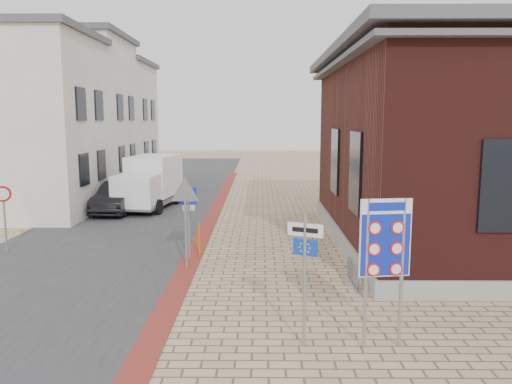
# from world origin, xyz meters

# --- Properties ---
(ground) EXTENTS (120.00, 120.00, 0.00)m
(ground) POSITION_xyz_m (0.00, 0.00, 0.00)
(ground) COLOR tan
(ground) RESTS_ON ground
(road_strip) EXTENTS (7.00, 60.00, 0.02)m
(road_strip) POSITION_xyz_m (-5.50, 15.00, 0.01)
(road_strip) COLOR #38383A
(road_strip) RESTS_ON ground
(curb_strip) EXTENTS (0.60, 40.00, 0.02)m
(curb_strip) POSITION_xyz_m (-2.00, 10.00, 0.01)
(curb_strip) COLOR maroon
(curb_strip) RESTS_ON ground
(brick_building) EXTENTS (13.00, 13.00, 6.80)m
(brick_building) POSITION_xyz_m (8.99, 7.00, 3.49)
(brick_building) COLOR gray
(brick_building) RESTS_ON ground
(townhouse_near) EXTENTS (7.40, 6.40, 8.30)m
(townhouse_near) POSITION_xyz_m (-10.99, 12.00, 4.17)
(townhouse_near) COLOR beige
(townhouse_near) RESTS_ON ground
(townhouse_mid) EXTENTS (7.40, 6.40, 9.10)m
(townhouse_mid) POSITION_xyz_m (-10.99, 18.00, 4.57)
(townhouse_mid) COLOR beige
(townhouse_mid) RESTS_ON ground
(townhouse_far) EXTENTS (7.40, 6.40, 8.30)m
(townhouse_far) POSITION_xyz_m (-10.99, 24.00, 4.17)
(townhouse_far) COLOR beige
(townhouse_far) RESTS_ON ground
(bike_rack) EXTENTS (0.08, 1.80, 0.60)m
(bike_rack) POSITION_xyz_m (2.65, 2.20, 0.26)
(bike_rack) COLOR slate
(bike_rack) RESTS_ON ground
(sedan) EXTENTS (1.71, 4.40, 1.43)m
(sedan) POSITION_xyz_m (-6.50, 12.55, 0.71)
(sedan) COLOR black
(sedan) RESTS_ON ground
(box_truck) EXTENTS (2.58, 5.10, 2.56)m
(box_truck) POSITION_xyz_m (-5.25, 13.59, 1.32)
(box_truck) COLOR slate
(box_truck) RESTS_ON ground
(border_sign) EXTENTS (0.99, 0.17, 2.90)m
(border_sign) POSITION_xyz_m (2.50, -1.50, 2.09)
(border_sign) COLOR gray
(border_sign) RESTS_ON ground
(essen_sign) EXTENTS (0.65, 0.32, 2.59)m
(essen_sign) POSITION_xyz_m (1.00, -1.50, 1.72)
(essen_sign) COLOR gray
(essen_sign) RESTS_ON ground
(parking_sign) EXTENTS (0.52, 0.07, 2.34)m
(parking_sign) POSITION_xyz_m (-2.06, 4.50, 1.58)
(parking_sign) COLOR gray
(parking_sign) RESTS_ON ground
(yield_sign) EXTENTS (0.95, 0.10, 2.68)m
(yield_sign) POSITION_xyz_m (-2.00, 3.50, 2.06)
(yield_sign) COLOR gray
(yield_sign) RESTS_ON ground
(speed_sign) EXTENTS (0.51, 0.20, 2.23)m
(speed_sign) POSITION_xyz_m (-8.16, 5.21, 1.48)
(speed_sign) COLOR gray
(speed_sign) RESTS_ON ground
(bollard) EXTENTS (0.11, 0.11, 1.04)m
(bollard) POSITION_xyz_m (-1.80, 5.00, 0.52)
(bollard) COLOR #E5570C
(bollard) RESTS_ON ground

